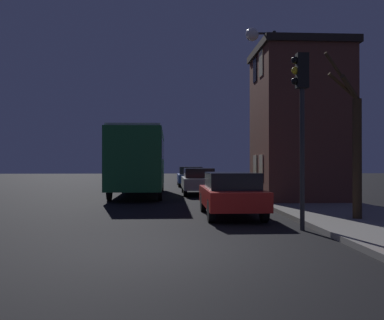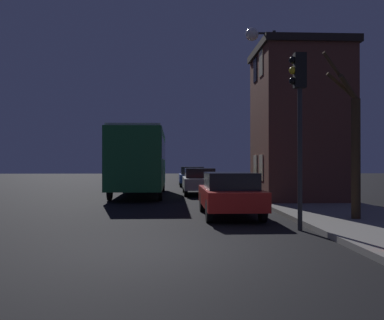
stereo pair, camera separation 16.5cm
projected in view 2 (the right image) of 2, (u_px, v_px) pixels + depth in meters
name	position (u px, v px, depth m)	size (l,w,h in m)	color
ground_plane	(167.00, 250.00, 8.57)	(120.00, 120.00, 0.00)	black
brick_building	(300.00, 122.00, 18.89)	(3.91, 4.20, 6.73)	brown
streetlamp	(263.00, 73.00, 17.15)	(1.23, 0.53, 7.03)	#28282B
traffic_light	(299.00, 104.00, 11.01)	(0.43, 0.24, 4.58)	#28282B
bare_tree	(354.00, 143.00, 12.26)	(1.35, 1.66, 4.65)	#382819
bus	(140.00, 157.00, 22.70)	(2.53, 9.21, 3.46)	#1E6B33
car_near_lane	(230.00, 193.00, 13.79)	(1.75, 4.27, 1.43)	#B21E19
car_mid_lane	(199.00, 180.00, 23.49)	(1.73, 4.60, 1.45)	#B7BABF
car_far_lane	(192.00, 176.00, 31.74)	(1.84, 4.65, 1.44)	navy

